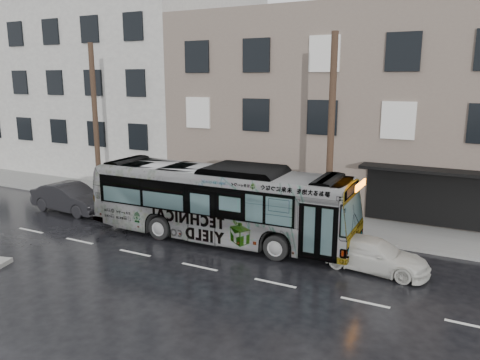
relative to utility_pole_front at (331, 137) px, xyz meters
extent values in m
plane|color=black|center=(-6.50, -3.30, -4.65)|extent=(120.00, 120.00, 0.00)
cube|color=gray|center=(-6.50, 1.60, -4.58)|extent=(90.00, 3.60, 0.15)
cube|color=#75675A|center=(-1.50, 9.40, 0.85)|extent=(20.00, 12.00, 11.00)
cube|color=beige|center=(-24.50, 10.90, 3.35)|extent=(26.00, 15.00, 16.00)
cylinder|color=#3F2C1F|center=(0.00, 0.00, 0.00)|extent=(0.30, 0.30, 9.00)
cylinder|color=#3F2C1F|center=(-14.00, 0.00, 0.00)|extent=(0.30, 0.30, 9.00)
cylinder|color=slate|center=(1.10, 0.00, -3.30)|extent=(0.06, 0.06, 2.40)
imported|color=#B2B2B2|center=(-4.25, -2.58, -2.92)|extent=(12.48, 3.24, 3.46)
imported|color=silver|center=(2.72, -2.93, -4.04)|extent=(4.32, 2.10, 1.21)
imported|color=black|center=(-13.74, -2.49, -3.87)|extent=(4.85, 1.91, 1.57)
camera|label=1|loc=(5.99, -20.18, 2.52)|focal=35.00mm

